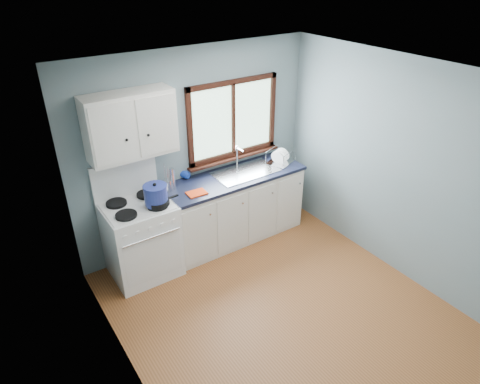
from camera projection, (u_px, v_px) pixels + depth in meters
floor at (283, 313)px, 4.61m from camera, size 3.20×3.60×0.02m
ceiling at (298, 78)px, 3.38m from camera, size 3.20×3.60×0.02m
wall_back at (196, 150)px, 5.30m from camera, size 3.20×0.02×2.50m
wall_front at (475, 340)px, 2.68m from camera, size 3.20×0.02×2.50m
wall_left at (124, 277)px, 3.20m from camera, size 0.02×3.60×2.50m
wall_right at (400, 171)px, 4.78m from camera, size 0.02×3.60×2.50m
gas_range at (141, 237)px, 4.96m from camera, size 0.76×0.69×1.36m
base_cabinets at (234, 210)px, 5.65m from camera, size 1.85×0.60×0.88m
countertop at (234, 177)px, 5.42m from camera, size 1.89×0.64×0.04m
sink at (245, 176)px, 5.52m from camera, size 0.84×0.46×0.44m
window at (233, 125)px, 5.43m from camera, size 1.36×0.10×1.03m
upper_cabinets at (130, 125)px, 4.49m from camera, size 0.95×0.35×0.70m
skillet at (158, 202)px, 4.70m from camera, size 0.39×0.27×0.05m
stockpot at (156, 195)px, 4.66m from camera, size 0.32×0.32×0.26m
utensil_crock at (168, 185)px, 5.03m from camera, size 0.13×0.13×0.35m
thermos at (172, 179)px, 5.03m from camera, size 0.08×0.08×0.27m
soap_bottle at (188, 170)px, 5.26m from camera, size 0.13×0.13×0.26m
dish_towel at (197, 193)px, 4.99m from camera, size 0.23×0.17×0.02m
dish_rack at (280, 159)px, 5.73m from camera, size 0.45×0.40×0.19m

